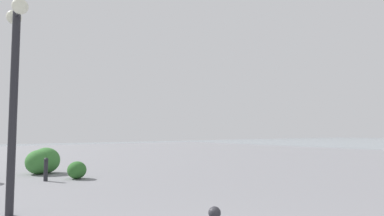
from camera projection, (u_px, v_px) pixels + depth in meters
name	position (u px, v px, depth m)	size (l,w,h in m)	color
lamppost	(15.00, 73.00, 6.06)	(0.98, 0.28, 3.89)	#232328
bollard_mid	(46.00, 169.00, 9.99)	(0.13, 0.13, 0.71)	#232328
shrub_low	(46.00, 160.00, 11.84)	(1.09, 0.98, 0.92)	#387533
shrub_round	(77.00, 170.00, 10.48)	(0.65, 0.58, 0.55)	#2D6628
shrub_wide	(39.00, 162.00, 11.62)	(1.01, 0.91, 0.86)	#387533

